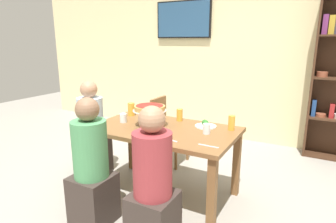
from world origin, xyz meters
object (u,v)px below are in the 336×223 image
television (183,19)px  deep_dish_pizza_stand (150,109)px  diner_head_west (92,135)px  salad_plate_near_diner (97,125)px  cutlery_fork_near (144,136)px  salad_plate_far_diner (206,125)px  cutlery_fork_far (169,140)px  cutlery_knife_near (208,146)px  diner_near_left (92,171)px  diner_near_right (153,189)px  beer_glass_amber_tall (131,109)px  water_glass_clear_near (153,111)px  water_glass_clear_far (123,118)px  dining_table (163,137)px  beer_glass_amber_short (232,123)px  chair_far_left (166,127)px  beer_glass_amber_spare (180,115)px  water_glass_clear_spare (207,129)px

television → deep_dish_pizza_stand: (0.65, -2.11, -1.02)m
diner_head_west → salad_plate_near_diner: 0.57m
salad_plate_near_diner → cutlery_fork_near: salad_plate_near_diner is taller
salad_plate_far_diner → cutlery_fork_far: 0.54m
television → cutlery_knife_near: (1.40, -2.37, -1.20)m
diner_near_left → salad_plate_near_diner: size_ratio=5.41×
diner_near_right → beer_glass_amber_tall: 1.35m
water_glass_clear_near → salad_plate_near_diner: bearing=-112.9°
water_glass_clear_near → cutlery_knife_near: water_glass_clear_near is taller
diner_near_left → diner_head_west: bearing=43.4°
water_glass_clear_near → cutlery_fork_near: size_ratio=0.60×
salad_plate_far_diner → water_glass_clear_near: size_ratio=2.02×
cutlery_fork_near → cutlery_fork_far: same height
deep_dish_pizza_stand → water_glass_clear_far: deep_dish_pizza_stand is taller
dining_table → beer_glass_amber_short: size_ratio=9.81×
chair_far_left → salad_plate_near_diner: 1.10m
beer_glass_amber_short → cutlery_knife_near: size_ratio=0.83×
salad_plate_near_diner → beer_glass_amber_spare: 0.89m
deep_dish_pizza_stand → salad_plate_near_diner: size_ratio=1.62×
salad_plate_near_diner → water_glass_clear_far: (0.14, 0.25, 0.03)m
salad_plate_near_diner → beer_glass_amber_short: (1.24, 0.55, 0.06)m
beer_glass_amber_tall → water_glass_clear_near: bearing=27.9°
cutlery_fork_near → salad_plate_far_diner: bearing=65.6°
diner_near_right → water_glass_clear_near: bearing=31.6°
cutlery_fork_far → beer_glass_amber_short: bearing=64.3°
dining_table → beer_glass_amber_tall: 0.65m
beer_glass_amber_spare → cutlery_knife_near: size_ratio=0.74×
salad_plate_far_diner → beer_glass_amber_short: beer_glass_amber_short is taller
chair_far_left → water_glass_clear_spare: chair_far_left is taller
deep_dish_pizza_stand → water_glass_clear_far: bearing=-174.5°
dining_table → water_glass_clear_near: bearing=133.6°
beer_glass_amber_spare → beer_glass_amber_short: bearing=-5.0°
television → cutlery_knife_near: size_ratio=5.44×
television → salad_plate_far_diner: bearing=-57.8°
water_glass_clear_near → cutlery_fork_far: water_glass_clear_near is taller
diner_near_right → diner_head_west: same height
water_glass_clear_far → beer_glass_amber_spare: bearing=34.6°
television → diner_near_right: size_ratio=0.85×
cutlery_fork_near → cutlery_fork_far: 0.25m
beer_glass_amber_spare → cutlery_knife_near: (0.56, -0.58, -0.06)m
water_glass_clear_near → cutlery_fork_near: (0.32, -0.68, -0.05)m
salad_plate_near_diner → water_glass_clear_far: 0.29m
beer_glass_amber_tall → cutlery_fork_far: 0.96m
diner_near_left → cutlery_fork_far: diner_near_left is taller
salad_plate_near_diner → cutlery_fork_far: size_ratio=1.18×
diner_near_right → beer_glass_amber_tall: size_ratio=7.52×
water_glass_clear_spare → dining_table: bearing=-174.7°
television → chair_far_left: bearing=-73.0°
diner_near_left → water_glass_clear_spare: size_ratio=11.89×
diner_near_right → water_glass_clear_near: 1.31m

